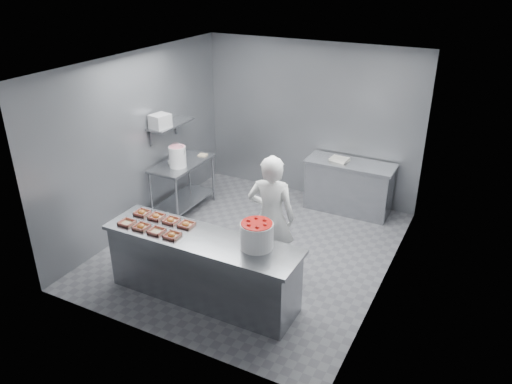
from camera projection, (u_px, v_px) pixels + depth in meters
floor at (252, 248)px, 7.66m from camera, size 4.50×4.50×0.00m
ceiling at (251, 63)px, 6.46m from camera, size 4.50×4.50×0.00m
wall_back at (310, 121)px, 8.87m from camera, size 4.00×0.04×2.80m
wall_left at (140, 142)px, 7.88m from camera, size 0.04×4.50×2.80m
wall_right at (393, 191)px, 6.23m from camera, size 0.04×4.50×2.80m
service_counter at (203, 267)px, 6.38m from camera, size 2.60×0.70×0.90m
prep_table at (183, 179)px, 8.57m from camera, size 0.60×1.20×0.90m
back_counter at (349, 187)px, 8.62m from camera, size 1.50×0.60×0.90m
wall_shelf at (171, 124)px, 8.23m from camera, size 0.35×0.90×0.03m
tray_0 at (127, 223)px, 6.48m from camera, size 0.19×0.18×0.04m
tray_1 at (141, 226)px, 6.38m from camera, size 0.19×0.18×0.06m
tray_2 at (157, 231)px, 6.29m from camera, size 0.19×0.18×0.04m
tray_3 at (172, 235)px, 6.19m from camera, size 0.19×0.18×0.06m
tray_4 at (142, 213)px, 6.73m from camera, size 0.19×0.18×0.06m
tray_5 at (156, 216)px, 6.63m from camera, size 0.19×0.18×0.06m
tray_6 at (171, 220)px, 6.53m from camera, size 0.19×0.18×0.06m
tray_7 at (186, 224)px, 6.44m from camera, size 0.19×0.18×0.06m
worker at (271, 217)px, 6.69m from camera, size 0.72×0.55×1.77m
strawberry_tub at (257, 234)px, 5.90m from camera, size 0.40×0.40×0.33m
glaze_bucket at (178, 156)px, 8.18m from camera, size 0.29×0.28×0.43m
bucket_lid at (177, 162)px, 8.43m from camera, size 0.37×0.37×0.02m
rag at (203, 155)px, 8.73m from camera, size 0.15×0.14×0.02m
appliance at (160, 121)px, 7.96m from camera, size 0.31×0.34×0.22m
paper_stack at (340, 159)px, 8.50m from camera, size 0.34×0.27×0.05m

